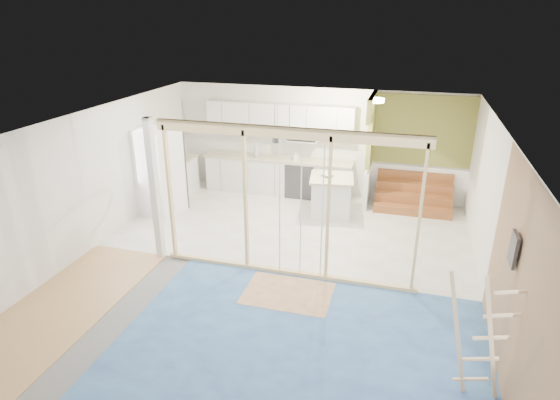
# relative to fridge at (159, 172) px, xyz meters

# --- Properties ---
(room) EXTENTS (7.01, 8.01, 2.61)m
(room) POSITION_rel_fridge_xyz_m (3.08, -1.82, 0.34)
(room) COLOR slate
(room) RESTS_ON ground
(floor_overlays) EXTENTS (7.00, 8.00, 0.03)m
(floor_overlays) POSITION_rel_fridge_xyz_m (3.15, -1.76, -0.95)
(floor_overlays) COLOR silver
(floor_overlays) RESTS_ON room
(stud_frame) EXTENTS (4.66, 0.14, 2.60)m
(stud_frame) POSITION_rel_fridge_xyz_m (2.81, -1.82, 0.64)
(stud_frame) COLOR #DDB987
(stud_frame) RESTS_ON room
(base_cabinets) EXTENTS (4.45, 2.24, 0.93)m
(base_cabinets) POSITION_rel_fridge_xyz_m (1.47, 1.54, -0.50)
(base_cabinets) COLOR silver
(base_cabinets) RESTS_ON room
(upper_cabinets) EXTENTS (3.60, 0.41, 0.85)m
(upper_cabinets) POSITION_rel_fridge_xyz_m (2.24, 1.99, 0.86)
(upper_cabinets) COLOR silver
(upper_cabinets) RESTS_ON room
(green_partition) EXTENTS (2.25, 1.51, 2.60)m
(green_partition) POSITION_rel_fridge_xyz_m (5.13, 1.83, -0.02)
(green_partition) COLOR olive
(green_partition) RESTS_ON room
(pot_rack) EXTENTS (0.52, 0.52, 0.72)m
(pot_rack) POSITION_rel_fridge_xyz_m (2.77, 0.07, 1.03)
(pot_rack) COLOR black
(pot_rack) RESTS_ON room
(sheathing_panel) EXTENTS (0.02, 4.00, 2.60)m
(sheathing_panel) POSITION_rel_fridge_xyz_m (6.56, -3.82, 0.34)
(sheathing_panel) COLOR #A27658
(sheathing_panel) RESTS_ON room
(electrical_panel) EXTENTS (0.04, 0.30, 0.40)m
(electrical_panel) POSITION_rel_fridge_xyz_m (6.51, -3.22, 0.69)
(electrical_panel) COLOR #36363B
(electrical_panel) RESTS_ON room
(ceiling_light) EXTENTS (0.32, 0.32, 0.08)m
(ceiling_light) POSITION_rel_fridge_xyz_m (4.48, 1.18, 1.58)
(ceiling_light) COLOR #FFEABF
(ceiling_light) RESTS_ON room
(fridge) EXTENTS (0.98, 0.95, 1.93)m
(fridge) POSITION_rel_fridge_xyz_m (0.00, 0.00, 0.00)
(fridge) COLOR white
(fridge) RESTS_ON room
(island) EXTENTS (1.05, 1.05, 0.90)m
(island) POSITION_rel_fridge_xyz_m (3.68, 0.88, -0.51)
(island) COLOR silver
(island) RESTS_ON room
(bowl) EXTENTS (0.35, 0.35, 0.07)m
(bowl) POSITION_rel_fridge_xyz_m (3.58, 0.91, -0.03)
(bowl) COLOR beige
(bowl) RESTS_ON island
(soap_bottle_a) EXTENTS (0.16, 0.16, 0.34)m
(soap_bottle_a) POSITION_rel_fridge_xyz_m (1.66, 1.79, 0.13)
(soap_bottle_a) COLOR #A0A5B3
(soap_bottle_a) RESTS_ON base_cabinets
(soap_bottle_b) EXTENTS (0.09, 0.09, 0.19)m
(soap_bottle_b) POSITION_rel_fridge_xyz_m (2.64, 1.80, 0.06)
(soap_bottle_b) COLOR white
(soap_bottle_b) RESTS_ON base_cabinets
(ladder) EXTENTS (0.87, 0.06, 1.62)m
(ladder) POSITION_rel_fridge_xyz_m (6.18, -3.88, -0.14)
(ladder) COLOR #DFB788
(ladder) RESTS_ON room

